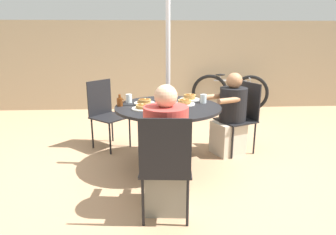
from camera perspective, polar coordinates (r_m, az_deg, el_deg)
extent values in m
plane|color=tan|center=(3.74, 0.00, -9.13)|extent=(12.00, 12.00, 0.00)
cube|color=tan|center=(6.47, -1.64, 9.81)|extent=(10.00, 0.06, 1.85)
cylinder|color=black|center=(3.74, 0.00, -9.02)|extent=(0.58, 0.58, 0.01)
cylinder|color=black|center=(3.61, 0.00, -3.88)|extent=(0.09, 0.09, 0.72)
cylinder|color=black|center=(3.50, 0.00, 1.95)|extent=(1.24, 1.24, 0.03)
cylinder|color=#ADADB2|center=(3.45, 0.00, 6.66)|extent=(0.05, 0.05, 2.06)
cylinder|color=black|center=(2.90, -4.06, -12.00)|extent=(0.02, 0.02, 0.44)
cylinder|color=black|center=(2.90, 3.43, -12.07)|extent=(0.02, 0.02, 0.44)
cylinder|color=black|center=(2.58, -4.81, -15.77)|extent=(0.02, 0.02, 0.44)
cylinder|color=black|center=(2.57, 3.76, -15.88)|extent=(0.02, 0.02, 0.44)
cube|color=black|center=(2.63, -0.43, -9.51)|extent=(0.47, 0.47, 0.02)
cube|color=black|center=(2.33, -0.58, -5.99)|extent=(0.41, 0.05, 0.49)
cube|color=gray|center=(2.83, -0.36, -12.69)|extent=(0.40, 0.43, 0.44)
cylinder|color=#B73833|center=(2.59, -0.41, -3.72)|extent=(0.38, 0.38, 0.54)
sphere|color=#DBA884|center=(2.49, -0.42, 4.08)|extent=(0.20, 0.20, 0.20)
cylinder|color=#DBA884|center=(2.74, -3.57, 0.22)|extent=(0.09, 0.31, 0.07)
cylinder|color=#DBA884|center=(2.73, 2.95, 0.19)|extent=(0.09, 0.31, 0.07)
cylinder|color=black|center=(3.95, 12.18, -4.73)|extent=(0.02, 0.02, 0.44)
cylinder|color=black|center=(4.22, 9.03, -3.23)|extent=(0.02, 0.02, 0.44)
cylinder|color=black|center=(4.18, 16.14, -3.85)|extent=(0.02, 0.02, 0.44)
cylinder|color=black|center=(4.44, 12.91, -2.49)|extent=(0.02, 0.02, 0.44)
cube|color=black|center=(4.13, 12.75, -0.55)|extent=(0.57, 0.57, 0.02)
cube|color=black|center=(4.20, 15.15, 3.16)|extent=(0.18, 0.39, 0.49)
cube|color=beige|center=(4.13, 11.34, -3.79)|extent=(0.48, 0.46, 0.44)
cylinder|color=black|center=(4.04, 12.27, 2.35)|extent=(0.36, 0.36, 0.46)
sphere|color=#A3704C|center=(3.98, 12.54, 6.86)|extent=(0.21, 0.21, 0.21)
cylinder|color=#A3704C|center=(3.79, 11.52, 3.20)|extent=(0.31, 0.19, 0.07)
cylinder|color=#A3704C|center=(4.01, 8.97, 3.99)|extent=(0.31, 0.19, 0.07)
cylinder|color=black|center=(4.31, -7.29, -2.75)|extent=(0.02, 0.02, 0.44)
cylinder|color=black|center=(4.08, -10.98, -4.00)|extent=(0.02, 0.02, 0.44)
cylinder|color=black|center=(4.57, -10.57, -1.84)|extent=(0.02, 0.02, 0.44)
cylinder|color=black|center=(4.35, -14.21, -2.96)|extent=(0.02, 0.02, 0.44)
cube|color=black|center=(4.26, -10.92, 0.05)|extent=(0.62, 0.62, 0.02)
cube|color=black|center=(4.36, -12.91, 3.73)|extent=(0.29, 0.32, 0.49)
cylinder|color=silver|center=(3.63, -4.51, 2.74)|extent=(0.25, 0.25, 0.01)
cylinder|color=#AD7A3D|center=(3.62, -4.57, 2.96)|extent=(0.16, 0.16, 0.01)
cylinder|color=#AD7A3D|center=(3.62, -4.55, 3.17)|extent=(0.15, 0.15, 0.01)
cylinder|color=#AD7A3D|center=(3.62, -4.46, 3.37)|extent=(0.15, 0.15, 0.01)
ellipsoid|color=brown|center=(3.62, -4.53, 3.52)|extent=(0.13, 0.12, 0.00)
cube|color=#F4E084|center=(3.62, -4.43, 3.62)|extent=(0.03, 0.03, 0.01)
cylinder|color=silver|center=(3.85, 4.16, 3.47)|extent=(0.25, 0.25, 0.01)
cylinder|color=#AD7A3D|center=(3.84, 4.15, 3.67)|extent=(0.15, 0.15, 0.01)
cylinder|color=#AD7A3D|center=(3.84, 4.10, 3.87)|extent=(0.15, 0.15, 0.01)
cylinder|color=#AD7A3D|center=(3.83, 4.10, 4.05)|extent=(0.15, 0.15, 0.01)
cylinder|color=#AD7A3D|center=(3.84, 4.20, 4.27)|extent=(0.15, 0.15, 0.01)
ellipsoid|color=brown|center=(3.83, 4.17, 4.39)|extent=(0.12, 0.11, 0.00)
cube|color=#F4E084|center=(3.83, 4.22, 4.46)|extent=(0.03, 0.03, 0.01)
cylinder|color=silver|center=(3.58, 3.15, 2.59)|extent=(0.25, 0.25, 0.01)
cylinder|color=#AD7A3D|center=(3.58, 3.06, 2.82)|extent=(0.15, 0.15, 0.01)
cylinder|color=#AD7A3D|center=(3.57, 3.19, 3.03)|extent=(0.16, 0.16, 0.01)
cylinder|color=#AD7A3D|center=(3.58, 3.18, 3.26)|extent=(0.16, 0.16, 0.01)
ellipsoid|color=brown|center=(3.57, 3.17, 3.39)|extent=(0.12, 0.11, 0.00)
cube|color=#F4E084|center=(3.56, 3.13, 3.47)|extent=(0.02, 0.02, 0.01)
cylinder|color=silver|center=(3.36, -4.80, 1.69)|extent=(0.25, 0.25, 0.01)
cylinder|color=#AD7A3D|center=(3.36, -4.76, 1.91)|extent=(0.15, 0.15, 0.01)
cylinder|color=#AD7A3D|center=(3.36, -4.88, 2.06)|extent=(0.15, 0.15, 0.01)
cylinder|color=#AD7A3D|center=(3.35, -4.80, 2.19)|extent=(0.15, 0.15, 0.01)
cylinder|color=#AD7A3D|center=(3.34, -4.80, 2.33)|extent=(0.16, 0.16, 0.01)
ellipsoid|color=brown|center=(3.34, -4.81, 2.45)|extent=(0.12, 0.11, 0.00)
cube|color=#F4E084|center=(3.34, -4.94, 2.55)|extent=(0.03, 0.03, 0.01)
cylinder|color=#602D0F|center=(3.53, -9.17, 2.93)|extent=(0.07, 0.07, 0.10)
cylinder|color=#602D0F|center=(3.52, -9.22, 4.04)|extent=(0.03, 0.03, 0.04)
torus|color=#602D0F|center=(3.53, -8.68, 3.18)|extent=(0.05, 0.01, 0.05)
cylinder|color=#33513D|center=(3.39, -1.08, 2.67)|extent=(0.08, 0.08, 0.10)
cylinder|color=white|center=(3.38, -1.08, 3.58)|extent=(0.09, 0.09, 0.01)
cylinder|color=silver|center=(3.68, 6.75, 3.59)|extent=(0.08, 0.08, 0.11)
cylinder|color=silver|center=(3.70, -7.47, 3.63)|extent=(0.08, 0.08, 0.10)
torus|color=black|center=(6.43, 7.95, 4.74)|extent=(0.76, 0.22, 0.76)
torus|color=black|center=(6.49, 15.34, 4.43)|extent=(0.76, 0.22, 0.76)
cylinder|color=#B2B2B7|center=(6.40, 11.79, 6.88)|extent=(0.68, 0.17, 0.03)
cylinder|color=#B2B2B7|center=(6.44, 13.21, 5.67)|extent=(0.51, 0.13, 0.29)
cylinder|color=#B2B2B7|center=(6.38, 9.93, 7.42)|extent=(0.03, 0.03, 0.10)
ellipsoid|color=black|center=(6.38, 9.96, 8.02)|extent=(0.21, 0.11, 0.04)
cylinder|color=#B2B2B7|center=(6.43, 15.18, 7.33)|extent=(0.11, 0.44, 0.03)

